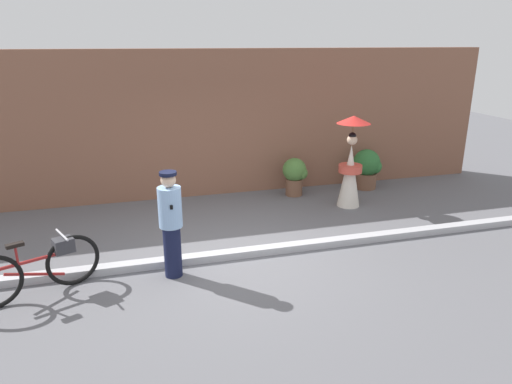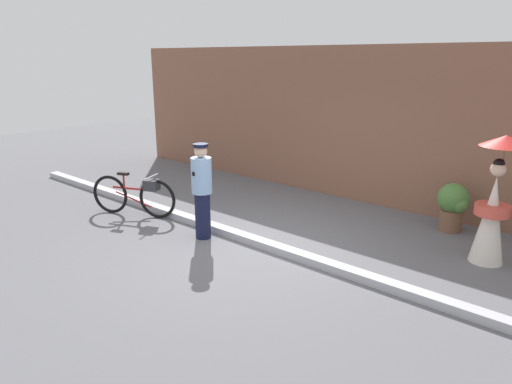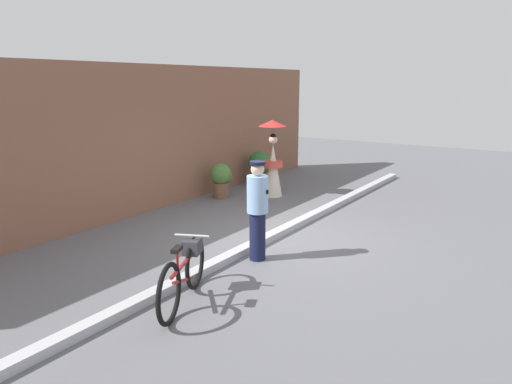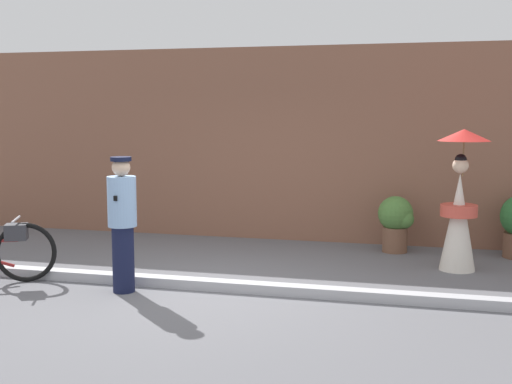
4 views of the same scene
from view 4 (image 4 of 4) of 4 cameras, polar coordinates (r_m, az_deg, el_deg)
The scene contains 6 objects.
ground_plane at distance 8.12m, azimuth -4.07°, elevation -8.37°, with size 30.00×30.00×0.00m, color slate.
building_wall at distance 11.20m, azimuth 1.51°, elevation 4.18°, with size 14.00×0.40×3.20m, color brown.
sidewalk_curb at distance 8.10m, azimuth -4.07°, elevation -7.96°, with size 14.00×0.20×0.12m, color #B2B2B7.
person_officer at distance 7.98m, azimuth -11.45°, elevation -2.46°, with size 0.34×0.38×1.62m.
person_with_parasol at distance 9.31m, azimuth 17.15°, elevation -0.98°, with size 0.70×0.70×1.91m.
potted_plant_small at distance 10.32m, azimuth 12.00°, elevation -2.40°, with size 0.55×0.53×0.86m.
Camera 4 is at (2.49, -7.42, 2.15)m, focal length 46.39 mm.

